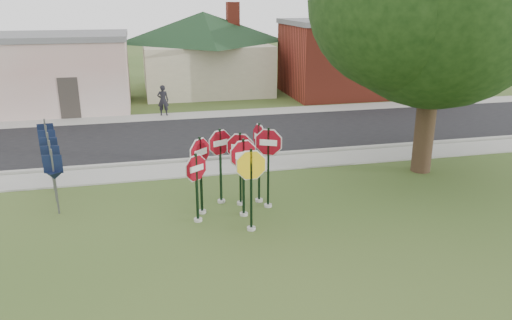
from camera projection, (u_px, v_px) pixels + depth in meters
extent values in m
plane|color=#314C1C|center=(241.00, 233.00, 13.60)|extent=(120.00, 120.00, 0.00)
cube|color=gray|center=(211.00, 168.00, 18.68)|extent=(60.00, 1.60, 0.06)
cube|color=black|center=(197.00, 137.00, 22.84)|extent=(60.00, 7.00, 0.04)
cube|color=gray|center=(188.00, 116.00, 26.82)|extent=(60.00, 1.60, 0.06)
cube|color=gray|center=(208.00, 159.00, 19.59)|extent=(60.00, 0.20, 0.14)
cylinder|color=#A5A39B|center=(244.00, 214.00, 14.69)|extent=(0.24, 0.24, 0.08)
cube|color=black|center=(243.00, 178.00, 14.34)|extent=(0.07, 0.07, 2.35)
cylinder|color=white|center=(243.00, 154.00, 14.11)|extent=(1.11, 0.34, 1.15)
cylinder|color=maroon|center=(243.00, 154.00, 14.11)|extent=(1.03, 0.32, 1.07)
cube|color=white|center=(243.00, 154.00, 14.11)|extent=(0.51, 0.16, 0.18)
cylinder|color=#A5A39B|center=(251.00, 228.00, 13.78)|extent=(0.24, 0.24, 0.08)
cube|color=black|center=(251.00, 190.00, 13.43)|extent=(0.06, 0.05, 2.34)
cylinder|color=white|center=(251.00, 165.00, 13.20)|extent=(1.15, 0.03, 1.15)
cylinder|color=yellow|center=(251.00, 165.00, 13.20)|extent=(1.06, 0.03, 1.06)
cylinder|color=#A5A39B|center=(198.00, 220.00, 14.32)|extent=(0.24, 0.24, 0.08)
cube|color=black|center=(197.00, 188.00, 14.01)|extent=(0.08, 0.08, 2.03)
cylinder|color=white|center=(196.00, 168.00, 13.83)|extent=(0.87, 0.62, 1.06)
cylinder|color=maroon|center=(196.00, 168.00, 13.83)|extent=(0.81, 0.58, 0.98)
cube|color=white|center=(196.00, 168.00, 13.83)|extent=(0.40, 0.29, 0.17)
cylinder|color=#A5A39B|center=(268.00, 205.00, 15.30)|extent=(0.24, 0.24, 0.08)
cube|color=black|center=(268.00, 168.00, 14.92)|extent=(0.08, 0.07, 2.50)
cylinder|color=white|center=(268.00, 142.00, 14.67)|extent=(1.02, 0.52, 1.13)
cylinder|color=maroon|center=(268.00, 142.00, 14.67)|extent=(0.95, 0.48, 1.05)
cube|color=white|center=(268.00, 142.00, 14.67)|extent=(0.47, 0.24, 0.18)
cylinder|color=#A5A39B|center=(241.00, 203.00, 15.47)|extent=(0.24, 0.24, 0.08)
cube|color=black|center=(240.00, 169.00, 15.12)|extent=(0.07, 0.07, 2.31)
cylinder|color=white|center=(240.00, 147.00, 14.91)|extent=(1.08, 0.47, 1.16)
cylinder|color=maroon|center=(240.00, 147.00, 14.91)|extent=(1.00, 0.44, 1.08)
cube|color=white|center=(240.00, 147.00, 14.91)|extent=(0.50, 0.22, 0.19)
cylinder|color=#A5A39B|center=(221.00, 201.00, 15.63)|extent=(0.24, 0.24, 0.08)
cube|color=black|center=(221.00, 166.00, 15.27)|extent=(0.08, 0.07, 2.38)
cylinder|color=white|center=(220.00, 143.00, 15.03)|extent=(1.00, 0.49, 1.10)
cylinder|color=maroon|center=(220.00, 143.00, 15.03)|extent=(0.93, 0.45, 1.02)
cube|color=white|center=(220.00, 143.00, 15.03)|extent=(0.46, 0.23, 0.17)
cylinder|color=#A5A39B|center=(259.00, 200.00, 15.69)|extent=(0.24, 0.24, 0.08)
cube|color=black|center=(259.00, 163.00, 15.31)|extent=(0.06, 0.07, 2.54)
cylinder|color=white|center=(259.00, 138.00, 15.06)|extent=(0.26, 1.12, 1.14)
cylinder|color=maroon|center=(259.00, 138.00, 15.06)|extent=(0.24, 1.03, 1.05)
cube|color=white|center=(259.00, 138.00, 15.06)|extent=(0.12, 0.51, 0.18)
cylinder|color=#A5A39B|center=(202.00, 212.00, 14.85)|extent=(0.24, 0.24, 0.08)
cube|color=black|center=(201.00, 176.00, 14.50)|extent=(0.08, 0.08, 2.35)
cylinder|color=white|center=(200.00, 152.00, 14.27)|extent=(0.86, 0.77, 1.14)
cylinder|color=maroon|center=(200.00, 152.00, 14.27)|extent=(0.80, 0.72, 1.05)
cube|color=white|center=(200.00, 152.00, 14.27)|extent=(0.40, 0.36, 0.18)
cube|color=#59595E|center=(55.00, 182.00, 14.51)|extent=(0.05, 0.05, 2.00)
cube|color=black|center=(53.00, 164.00, 14.34)|extent=(0.55, 0.13, 0.55)
cone|color=black|center=(54.00, 176.00, 14.45)|extent=(0.65, 0.65, 0.25)
cube|color=#59595E|center=(53.00, 171.00, 15.40)|extent=(0.05, 0.05, 2.00)
cube|color=black|center=(51.00, 154.00, 15.22)|extent=(0.55, 0.09, 0.55)
cone|color=black|center=(52.00, 165.00, 15.33)|extent=(0.62, 0.62, 0.25)
cube|color=#59595E|center=(51.00, 162.00, 16.28)|extent=(0.05, 0.05, 2.00)
cube|color=black|center=(49.00, 146.00, 16.11)|extent=(0.55, 0.05, 0.55)
cone|color=black|center=(50.00, 156.00, 16.21)|extent=(0.58, 0.58, 0.25)
cube|color=#59595E|center=(49.00, 153.00, 17.16)|extent=(0.05, 0.05, 2.00)
cube|color=black|center=(47.00, 138.00, 16.99)|extent=(0.55, 0.05, 0.55)
cone|color=black|center=(48.00, 148.00, 17.10)|extent=(0.58, 0.58, 0.25)
cube|color=#59595E|center=(48.00, 146.00, 18.04)|extent=(0.05, 0.05, 2.00)
cube|color=black|center=(46.00, 131.00, 17.87)|extent=(0.55, 0.09, 0.55)
cone|color=black|center=(47.00, 140.00, 17.98)|extent=(0.62, 0.62, 0.25)
cube|color=beige|center=(17.00, 75.00, 27.67)|extent=(12.00, 6.00, 4.00)
cube|color=slate|center=(11.00, 37.00, 27.03)|extent=(12.20, 6.20, 0.30)
cube|color=#332D28|center=(69.00, 99.00, 25.85)|extent=(1.00, 0.10, 2.20)
cube|color=beige|center=(205.00, 67.00, 33.88)|extent=(8.00, 8.00, 3.20)
pyramid|color=black|center=(203.00, 11.00, 32.76)|extent=(11.60, 11.60, 2.00)
cube|color=maroon|center=(233.00, 14.00, 33.25)|extent=(0.80, 0.80, 1.60)
cube|color=maroon|center=(363.00, 59.00, 32.61)|extent=(10.00, 6.00, 4.50)
cube|color=slate|center=(366.00, 22.00, 31.88)|extent=(10.20, 6.20, 0.30)
cube|color=white|center=(354.00, 60.00, 29.34)|extent=(2.00, 0.08, 0.90)
cylinder|color=black|center=(427.00, 105.00, 17.69)|extent=(0.70, 0.70, 4.96)
cylinder|color=black|center=(435.00, 48.00, 41.79)|extent=(0.50, 0.50, 4.00)
sphere|color=black|center=(440.00, 3.00, 40.67)|extent=(5.60, 5.60, 5.60)
imported|color=black|center=(163.00, 100.00, 26.56)|extent=(0.63, 0.44, 1.63)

